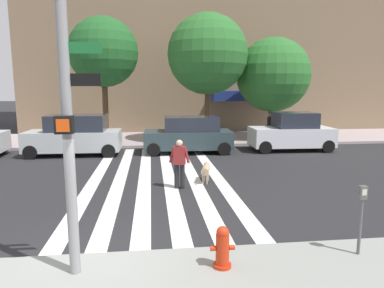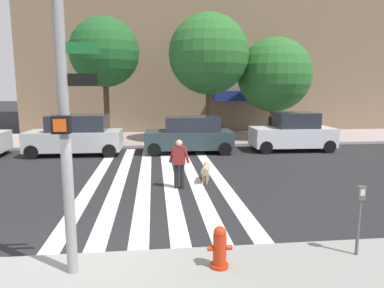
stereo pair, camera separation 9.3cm
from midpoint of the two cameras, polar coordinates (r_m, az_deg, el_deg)
name	(u,v)px [view 1 (the left image)]	position (r m, az deg, el deg)	size (l,w,h in m)	color
ground_plane	(117,178)	(13.41, -12.29, -5.38)	(160.00, 160.00, 0.00)	#232326
sidewalk_far	(131,139)	(22.59, -10.04, 0.77)	(80.00, 6.00, 0.15)	#A59496
crosswalk_stripes	(157,176)	(13.35, -5.97, -5.27)	(4.95, 12.17, 0.01)	silver
traffic_light_pole	(64,75)	(5.96, -20.59, 10.49)	(0.74, 0.46, 5.80)	gray
fire_hydrant	(223,247)	(6.48, 4.58, -16.49)	(0.44, 0.32, 0.76)	red
parking_meter_curbside	(361,210)	(7.43, 25.61, -9.76)	(0.14, 0.11, 1.36)	#515456
parked_car_behind_first	(75,136)	(18.28, -18.77, 1.31)	(4.59, 2.04, 2.00)	#B1B8B9
parked_car_third_in_line	(189,135)	(17.97, -0.66, 1.49)	(4.52, 2.17, 1.86)	#2A393D
parked_car_fourth_in_line	(292,133)	(19.35, 15.87, 1.78)	(4.33, 2.06, 2.03)	silver
street_tree_nearest	(103,52)	(21.01, -14.41, 14.29)	(3.93, 3.93, 7.13)	#4C3823
street_tree_middle	(208,54)	(20.71, 2.42, 14.42)	(4.61, 4.61, 7.38)	#4C3823
street_tree_further	(273,75)	(22.40, 12.99, 10.93)	(4.53, 4.53, 6.22)	#4C3823
pedestrian_dog_walker	(179,161)	(11.54, -2.30, -2.82)	(0.70, 0.33, 1.64)	black
dog_on_leash	(206,170)	(12.45, 2.04, -4.20)	(0.44, 1.11, 0.65)	tan
pedestrian_bystander	(270,125)	(21.77, 12.50, 3.04)	(0.52, 0.60, 1.64)	black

